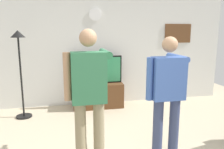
% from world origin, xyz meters
% --- Properties ---
extents(back_wall, '(6.40, 0.10, 2.70)m').
position_xyz_m(back_wall, '(0.00, 2.95, 1.35)').
color(back_wall, silver).
rests_on(back_wall, ground_plane).
extents(tv_stand, '(1.15, 0.48, 0.57)m').
position_xyz_m(tv_stand, '(-0.07, 2.60, 0.28)').
color(tv_stand, brown).
rests_on(tv_stand, ground_plane).
extents(television, '(1.14, 0.07, 0.64)m').
position_xyz_m(television, '(-0.07, 2.65, 0.89)').
color(television, black).
rests_on(television, tv_stand).
extents(wall_clock, '(0.29, 0.03, 0.29)m').
position_xyz_m(wall_clock, '(-0.07, 2.89, 2.14)').
color(wall_clock, white).
extents(framed_picture, '(0.70, 0.04, 0.47)m').
position_xyz_m(framed_picture, '(2.03, 2.90, 1.70)').
color(framed_picture, brown).
extents(floor_lamp, '(0.32, 0.32, 1.78)m').
position_xyz_m(floor_lamp, '(-1.67, 2.29, 1.28)').
color(floor_lamp, black).
rests_on(floor_lamp, ground_plane).
extents(person_standing_nearer_lamp, '(0.60, 0.78, 1.80)m').
position_xyz_m(person_standing_nearer_lamp, '(-0.51, 0.23, 1.03)').
color(person_standing_nearer_lamp, gray).
rests_on(person_standing_nearer_lamp, ground_plane).
extents(person_standing_nearer_couch, '(0.63, 0.78, 1.71)m').
position_xyz_m(person_standing_nearer_couch, '(0.58, 0.33, 0.97)').
color(person_standing_nearer_couch, '#384266').
rests_on(person_standing_nearer_couch, ground_plane).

